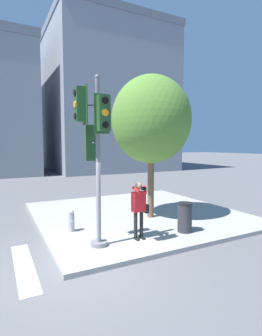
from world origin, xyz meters
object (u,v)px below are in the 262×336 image
object	(u,v)px
traffic_signal_pole	(94,140)
street_tree	(151,120)
person_photographer	(139,205)
fire_hydrant	(71,221)
trash_bin	(185,217)

from	to	relation	value
traffic_signal_pole	street_tree	bearing A→B (deg)	32.02
person_photographer	traffic_signal_pole	bearing A→B (deg)	178.44
person_photographer	street_tree	size ratio (longest dim) A/B	0.31
traffic_signal_pole	street_tree	world-z (taller)	street_tree
street_tree	fire_hydrant	distance (m)	4.73
street_tree	trash_bin	size ratio (longest dim) A/B	5.68
person_photographer	fire_hydrant	distance (m)	2.42
person_photographer	trash_bin	world-z (taller)	person_photographer
traffic_signal_pole	street_tree	size ratio (longest dim) A/B	0.86
street_tree	fire_hydrant	xyz separation A→B (m)	(-3.23, -0.27, -3.45)
traffic_signal_pole	trash_bin	bearing A→B (deg)	-3.30
traffic_signal_pole	fire_hydrant	bearing A→B (deg)	98.78
traffic_signal_pole	fire_hydrant	xyz separation A→B (m)	(-0.25, 1.60, -2.62)
trash_bin	fire_hydrant	bearing A→B (deg)	151.62
street_tree	person_photographer	bearing A→B (deg)	-129.75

